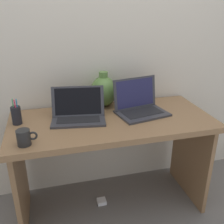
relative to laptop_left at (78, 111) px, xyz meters
name	(u,v)px	position (x,y,z in m)	size (l,w,h in m)	color
ground_plane	(112,204)	(0.22, -0.06, -0.81)	(6.00, 6.00, 0.00)	slate
back_wall	(100,45)	(0.22, 0.30, 0.39)	(4.40, 0.04, 2.40)	beige
desk	(112,140)	(0.22, -0.06, -0.23)	(1.38, 0.63, 0.75)	olive
laptop_left	(78,111)	(0.00, 0.00, 0.00)	(0.38, 0.27, 0.21)	#333338
laptop_right	(139,104)	(0.44, 0.01, 0.01)	(0.39, 0.31, 0.24)	#333338
green_vase	(104,91)	(0.22, 0.20, 0.06)	(0.20, 0.20, 0.27)	#5B843D
coffee_mug	(24,138)	(-0.34, -0.28, -0.01)	(0.11, 0.08, 0.09)	black
pen_cup	(16,115)	(-0.40, 0.02, 0.01)	(0.06, 0.06, 0.17)	black
power_brick	(102,201)	(0.14, -0.02, -0.79)	(0.07, 0.07, 0.03)	white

